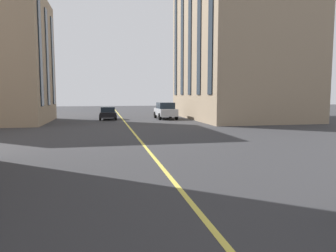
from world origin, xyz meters
name	(u,v)px	position (x,y,z in m)	size (l,w,h in m)	color
lane_centre_line	(138,138)	(20.00, 0.00, 0.00)	(80.00, 0.16, 0.01)	#D8C64C
car_silver_trailing	(165,110)	(35.55, -4.90, 0.97)	(4.70, 2.14, 1.88)	#B7BABF
car_black_oncoming	(108,113)	(35.99, 1.64, 0.70)	(3.90, 1.89, 1.40)	black
building_right_near	(238,32)	(34.44, -13.11, 9.91)	(17.08, 11.35, 19.81)	gray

